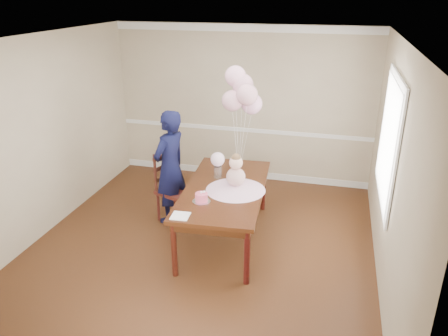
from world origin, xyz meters
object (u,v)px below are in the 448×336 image
(birthday_cake, at_px, (201,197))
(dining_chair_seat, at_px, (175,191))
(dining_table_top, at_px, (225,189))
(woman, at_px, (170,167))

(birthday_cake, relative_size, dining_chair_seat, 0.34)
(birthday_cake, bearing_deg, dining_chair_seat, 128.94)
(dining_table_top, height_order, woman, woman)
(birthday_cake, distance_m, dining_chair_seat, 1.13)
(dining_table_top, relative_size, birthday_cake, 13.33)
(dining_chair_seat, xyz_separation_m, woman, (-0.05, -0.03, 0.38))
(dining_table_top, bearing_deg, woman, 156.10)
(birthday_cake, xyz_separation_m, woman, (-0.72, 0.80, 0.01))
(birthday_cake, height_order, woman, woman)
(birthday_cake, bearing_deg, woman, 132.08)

